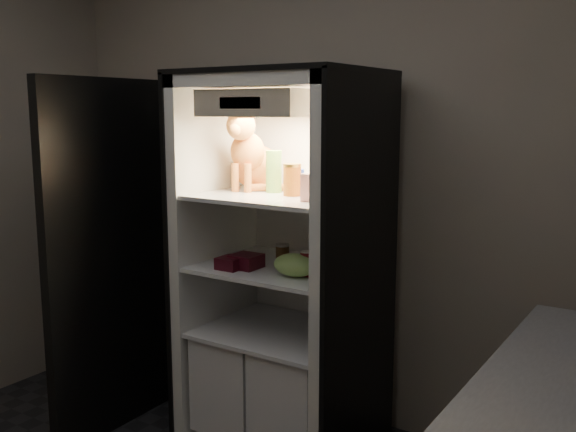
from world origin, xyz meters
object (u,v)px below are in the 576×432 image
soda_can_b (337,258)px  soda_can_a (321,254)px  tabby_cat (252,158)px  pepper_jar (338,175)px  refrigerator (286,291)px  berry_box_right (246,261)px  mayo_tub (296,181)px  cream_carton (311,188)px  condiment_jar (282,253)px  parmesan_shaker (274,171)px  grape_bag (295,265)px  soda_can_c (307,264)px  berry_box_left (231,263)px  salsa_jar (292,180)px

soda_can_b → soda_can_a: bearing=169.7°
tabby_cat → pepper_jar: 0.49m
refrigerator → tabby_cat: bearing=173.4°
berry_box_right → refrigerator: bearing=62.2°
mayo_tub → pepper_jar: size_ratio=0.60×
cream_carton → condiment_jar: bearing=146.9°
soda_can_a → berry_box_right: size_ratio=1.04×
berry_box_right → pepper_jar: bearing=33.4°
parmesan_shaker → mayo_tub: parmesan_shaker is taller
tabby_cat → parmesan_shaker: 0.18m
pepper_jar → grape_bag: size_ratio=0.92×
cream_carton → soda_can_c: bearing=146.6°
refrigerator → berry_box_right: (-0.10, -0.19, 0.18)m
soda_can_a → grape_bag: soda_can_a is taller
soda_can_c → condiment_jar: soda_can_c is taller
parmesan_shaker → pepper_jar: (0.32, 0.06, -0.01)m
cream_carton → parmesan_shaker: bearing=152.1°
cream_carton → berry_box_left: 0.56m
mayo_tub → soda_can_a: size_ratio=0.83×
salsa_jar → soda_can_c: bearing=-32.9°
grape_bag → berry_box_right: grape_bag is taller
refrigerator → soda_can_b: bearing=-1.5°
tabby_cat → cream_carton: bearing=-34.2°
cream_carton → berry_box_right: 0.52m
tabby_cat → berry_box_right: 0.54m
soda_can_b → berry_box_left: 0.51m
refrigerator → soda_can_a: size_ratio=13.66×
berry_box_left → soda_can_b: bearing=28.6°
mayo_tub → salsa_jar: bearing=-66.3°
refrigerator → grape_bag: (0.18, -0.20, 0.20)m
soda_can_a → cream_carton: bearing=-73.0°
cream_carton → berry_box_right: size_ratio=0.93×
berry_box_left → tabby_cat: bearing=104.1°
soda_can_a → grape_bag: (-0.02, -0.21, -0.02)m
salsa_jar → grape_bag: salsa_jar is taller
pepper_jar → grape_bag: pepper_jar is taller
soda_can_b → soda_can_c: 0.17m
soda_can_c → grape_bag: bearing=-141.1°
berry_box_left → grape_bag: bearing=9.2°
salsa_jar → pepper_jar: bearing=33.7°
parmesan_shaker → soda_can_b: bearing=1.6°
parmesan_shaker → tabby_cat: bearing=165.1°
berry_box_right → grape_bag: bearing=-0.5°
soda_can_a → soda_can_c: bearing=-82.1°
tabby_cat → pepper_jar: tabby_cat is taller
mayo_tub → soda_can_a: mayo_tub is taller
tabby_cat → parmesan_shaker: size_ratio=2.11×
soda_can_a → soda_can_c: (0.02, -0.17, -0.01)m
berry_box_right → soda_can_a: bearing=34.2°
soda_can_a → tabby_cat: bearing=177.8°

